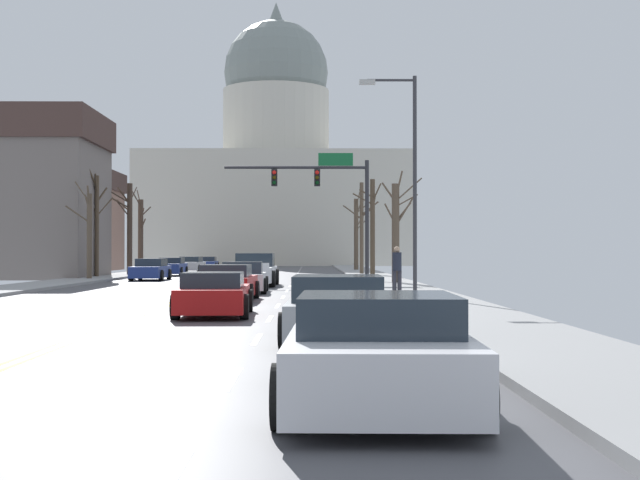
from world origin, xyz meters
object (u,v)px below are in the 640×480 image
Objects in this scene: signal_gantry at (327,190)px; sedan_oncoming_01 at (171,267)px; sedan_near_04 at (338,310)px; sedan_near_03 at (214,295)px; sedan_oncoming_00 at (151,270)px; street_lamp_right at (408,166)px; sedan_oncoming_02 at (191,265)px; pedestrian_00 at (397,267)px; sedan_near_01 at (243,278)px; sedan_oncoming_03 at (207,263)px; sedan_near_02 at (227,283)px; sedan_near_05 at (376,352)px; pickup_truck_near_00 at (254,271)px.

sedan_oncoming_01 is at bearing 127.59° from signal_gantry.
sedan_near_03 is at bearing 115.05° from sedan_near_04.
sedan_oncoming_00 is at bearing 103.61° from sedan_near_03.
street_lamp_right is at bearing -58.63° from sedan_oncoming_00.
sedan_oncoming_02 is at bearing 90.56° from sedan_oncoming_01.
sedan_near_04 is 15.79m from pedestrian_00.
street_lamp_right is 1.79× the size of sedan_oncoming_00.
sedan_near_01 is at bearing -66.85° from sedan_oncoming_00.
sedan_near_04 is at bearing -90.66° from signal_gantry.
sedan_oncoming_02 is at bearing -90.49° from sedan_oncoming_03.
sedan_near_01 is 17.10m from sedan_oncoming_00.
street_lamp_right is 1.78× the size of sedan_near_02.
sedan_oncoming_00 is (-6.72, 15.73, 0.02)m from sedan_near_01.
pedestrian_00 reaches higher than sedan_near_02.
pedestrian_00 is (13.02, -29.52, 0.51)m from sedan_oncoming_01.
signal_gantry is 12.92m from sedan_near_01.
sedan_oncoming_00 is (-10.39, 4.18, -4.47)m from signal_gantry.
sedan_oncoming_01 is at bearing 101.51° from sedan_near_05.
sedan_near_03 is 1.00× the size of sedan_oncoming_01.
sedan_near_04 is 67.05m from sedan_oncoming_03.
sedan_oncoming_03 is (-10.60, 73.15, -0.01)m from sedan_near_05.
pedestrian_00 reaches higher than sedan_oncoming_03.
sedan_near_02 is at bearing -77.55° from sedan_oncoming_01.
street_lamp_right reaches higher than signal_gantry.
sedan_near_01 is 36.88m from sedan_oncoming_02.
sedan_near_04 is (3.07, -6.57, 0.03)m from sedan_near_03.
pedestrian_00 is (6.08, 1.91, 0.52)m from sedan_near_02.
pickup_truck_near_00 reaches higher than sedan_near_05.
sedan_oncoming_02 is at bearing 99.49° from sedan_near_02.
sedan_near_05 is at bearing -83.99° from pickup_truck_near_00.
sedan_oncoming_00 is 20.45m from sedan_oncoming_02.
sedan_near_01 is 13.03m from sedan_near_03.
sedan_near_05 is 22.60m from pedestrian_00.
sedan_oncoming_01 is (-10.36, 45.08, 0.02)m from sedan_near_04.
sedan_near_04 is (-2.90, -14.12, -4.12)m from street_lamp_right.
pedestrian_00 reaches higher than pickup_truck_near_00.
signal_gantry reaches higher than pedestrian_00.
sedan_near_03 is 0.96× the size of sedan_oncoming_02.
sedan_oncoming_00 is 0.97× the size of sedan_oncoming_01.
sedan_near_05 is at bearing -76.27° from sedan_near_03.
sedan_oncoming_02 reaches higher than sedan_oncoming_00.
sedan_oncoming_01 is (-0.33, 9.75, -0.00)m from sedan_oncoming_00.
sedan_oncoming_02 is at bearing 113.73° from signal_gantry.
pickup_truck_near_00 is at bearing 96.01° from sedan_near_05.
sedan_oncoming_03 is at bearing 107.01° from signal_gantry.
sedan_near_02 is (-0.12, -5.95, 0.00)m from sedan_near_01.
sedan_oncoming_02 reaches higher than sedan_near_03.
sedan_near_05 is at bearing -79.94° from sedan_near_02.
sedan_oncoming_00 is at bearing -88.77° from sedan_oncoming_02.
signal_gantry is 7.20m from pickup_truck_near_00.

